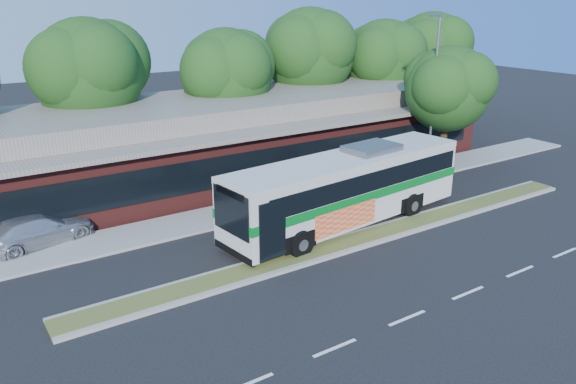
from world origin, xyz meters
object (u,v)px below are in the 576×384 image
(transit_bus, at_px, (348,184))
(sedan, at_px, (37,230))
(lamp_post, at_px, (434,91))
(sidewalk_tree, at_px, (451,86))

(transit_bus, relative_size, sedan, 2.71)
(lamp_post, bearing_deg, sedan, 175.20)
(lamp_post, distance_m, sedan, 21.93)
(lamp_post, xyz_separation_m, transit_bus, (-9.11, -3.60, -2.94))
(lamp_post, relative_size, transit_bus, 0.71)
(lamp_post, bearing_deg, transit_bus, -158.45)
(lamp_post, height_order, sidewalk_tree, lamp_post)
(lamp_post, bearing_deg, sidewalk_tree, 10.11)
(sedan, bearing_deg, lamp_post, -108.09)
(sedan, height_order, sidewalk_tree, sidewalk_tree)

